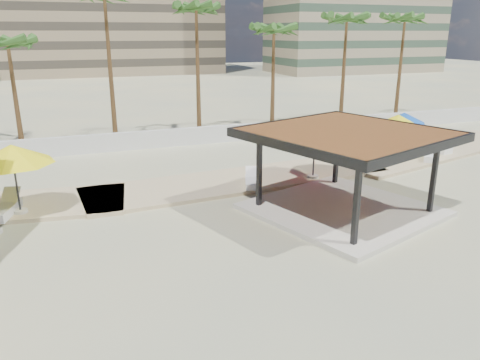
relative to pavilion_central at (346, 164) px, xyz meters
The scene contains 18 objects.
ground 5.18m from the pavilion_central, 162.07° to the right, with size 200.00×200.00×0.00m, color #CFC189.
promenade 7.01m from the pavilion_central, 111.83° to the left, with size 44.45×7.97×0.24m.
boundary_wall 15.30m from the pavilion_central, 107.15° to the left, with size 56.00×0.30×1.20m, color silver.
pavilion_central is the anchor object (origin of this frame).
umbrella_b 13.62m from the pavilion_central, 161.38° to the left, with size 3.81×3.81×2.92m.
umbrella_c 4.49m from the pavilion_central, 77.12° to the left, with size 4.11×4.11×2.93m.
umbrella_d 12.14m from the pavilion_central, 39.65° to the left, with size 3.39×3.39×2.39m.
umbrella_e 10.43m from the pavilion_central, 39.83° to the left, with size 2.85×2.85×2.51m.
lounger_a 14.29m from the pavilion_central, 161.94° to the left, with size 1.31×2.36×0.85m.
lounger_b 5.32m from the pavilion_central, 118.91° to the left, with size 1.23×1.98×0.71m.
lounger_c 13.09m from the pavilion_central, 31.54° to the left, with size 1.08×2.47×0.90m.
lounger_d 10.93m from the pavilion_central, 28.59° to the left, with size 2.09×2.09×0.85m.
palm_c 21.88m from the pavilion_central, 129.02° to the left, with size 3.00×3.00×7.62m.
palm_d 20.27m from the pavilion_central, 113.23° to the left, with size 3.00×3.00×10.49m.
palm_e 18.20m from the pavilion_central, 95.02° to the left, with size 3.00×3.00×9.79m.
palm_f 18.47m from the pavilion_central, 75.26° to the left, with size 3.00×3.00×8.41m.
palm_g 20.64m from the pavilion_central, 57.89° to the left, with size 3.00×3.00×9.21m.
palm_h 24.69m from the pavilion_central, 46.42° to the left, with size 3.00×3.00×9.29m.
Camera 1 is at (-6.31, -14.52, 7.39)m, focal length 35.00 mm.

